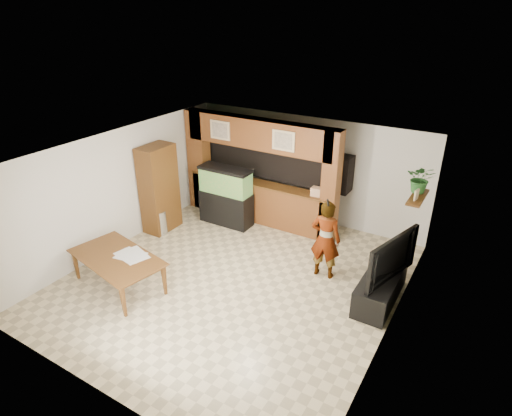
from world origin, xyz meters
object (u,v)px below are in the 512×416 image
Objects in this scene: aquarium at (226,197)px; television at (385,255)px; pantry_cabinet at (159,189)px; person at (325,239)px; dining_table at (117,272)px.

aquarium is 4.32m from television.
pantry_cabinet is 1.43× the size of aquarium.
television is (4.18, -1.10, 0.24)m from aquarium.
person reaches higher than television.
dining_table is (-4.43, -2.21, -0.62)m from television.
aquarium is 3.10m from person.
pantry_cabinet is 1.60m from aquarium.
pantry_cabinet reaches higher than aquarium.
person is at bearing -17.20° from aquarium.
television is at bearing -0.62° from pantry_cabinet.
television is 0.77× the size of dining_table.
pantry_cabinet is 1.43× the size of television.
pantry_cabinet is 4.15m from person.
person is (-1.21, 0.21, -0.14)m from television.
aquarium is (1.17, 1.04, -0.33)m from pantry_cabinet.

